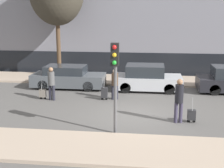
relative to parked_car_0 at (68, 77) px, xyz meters
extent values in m
plane|color=#565451|center=(4.26, -4.60, -0.63)|extent=(80.00, 80.00, 0.00)
cube|color=tan|center=(4.26, -8.35, -0.57)|extent=(28.00, 2.50, 0.12)
cube|color=tan|center=(4.26, 2.40, -0.57)|extent=(28.00, 3.00, 0.12)
cube|color=black|center=(4.26, 4.58, 0.17)|extent=(27.44, 0.06, 1.60)
cube|color=#4C5156|center=(0.04, 0.00, -0.14)|extent=(4.29, 1.75, 0.70)
cube|color=#23282D|center=(-0.13, 0.00, 0.46)|extent=(2.36, 1.54, 0.49)
cylinder|color=black|center=(1.37, -0.78, -0.33)|extent=(0.60, 0.18, 0.60)
cylinder|color=black|center=(1.37, 0.78, -0.33)|extent=(0.60, 0.18, 0.60)
cylinder|color=black|center=(-1.29, -0.78, -0.33)|extent=(0.60, 0.18, 0.60)
cylinder|color=black|center=(-1.29, 0.78, -0.33)|extent=(0.60, 0.18, 0.60)
cube|color=#B7BABF|center=(4.72, 0.02, -0.14)|extent=(3.91, 1.92, 0.70)
cube|color=#23282D|center=(4.57, 0.02, 0.53)|extent=(2.15, 1.69, 0.63)
cylinder|color=black|center=(5.94, -0.85, -0.33)|extent=(0.60, 0.18, 0.60)
cylinder|color=black|center=(5.94, 0.89, -0.33)|extent=(0.60, 0.18, 0.60)
cylinder|color=black|center=(3.51, -0.85, -0.33)|extent=(0.60, 0.18, 0.60)
cylinder|color=black|center=(3.51, 0.89, -0.33)|extent=(0.60, 0.18, 0.60)
cylinder|color=black|center=(8.39, -0.74, -0.33)|extent=(0.60, 0.18, 0.60)
cylinder|color=black|center=(8.39, 0.96, -0.33)|extent=(0.60, 0.18, 0.60)
cylinder|color=#23232D|center=(-0.22, -2.73, -0.23)|extent=(0.15, 0.15, 0.80)
cylinder|color=#23232D|center=(-0.03, -2.78, -0.23)|extent=(0.15, 0.15, 0.80)
cylinder|color=#4C4C4C|center=(-0.12, -2.75, 0.51)|extent=(0.34, 0.34, 0.69)
sphere|color=#936B4C|center=(-0.12, -2.75, 0.97)|extent=(0.22, 0.22, 0.22)
cube|color=slate|center=(-0.66, -2.63, -0.32)|extent=(0.32, 0.24, 0.39)
cylinder|color=black|center=(-0.77, -2.63, -0.57)|extent=(0.12, 0.03, 0.12)
cylinder|color=black|center=(-0.55, -2.63, -0.57)|extent=(0.12, 0.03, 0.12)
cylinder|color=gray|center=(-0.66, -2.70, 0.16)|extent=(0.02, 0.19, 0.53)
cylinder|color=#23232D|center=(2.98, -2.24, -0.26)|extent=(0.15, 0.15, 0.75)
cylinder|color=#23232D|center=(3.17, -2.18, -0.26)|extent=(0.15, 0.15, 0.75)
cylinder|color=#473323|center=(3.07, -2.21, 0.44)|extent=(0.34, 0.34, 0.65)
sphere|color=beige|center=(3.07, -2.21, 0.87)|extent=(0.21, 0.21, 0.21)
cube|color=#262628|center=(2.55, -2.37, -0.25)|extent=(0.32, 0.24, 0.53)
cylinder|color=black|center=(2.44, -2.37, -0.57)|extent=(0.12, 0.03, 0.12)
cylinder|color=black|center=(2.66, -2.37, -0.57)|extent=(0.12, 0.03, 0.12)
cylinder|color=gray|center=(2.55, -2.45, 0.29)|extent=(0.02, 0.19, 0.53)
cylinder|color=#383347|center=(6.15, -5.36, -0.21)|extent=(0.15, 0.15, 0.85)
cylinder|color=#383347|center=(5.95, -5.39, -0.21)|extent=(0.15, 0.15, 0.85)
cylinder|color=black|center=(6.05, -5.37, 0.59)|extent=(0.34, 0.34, 0.74)
sphere|color=#936B4C|center=(6.05, -5.37, 1.08)|extent=(0.24, 0.24, 0.24)
cube|color=#262628|center=(6.60, -5.29, -0.30)|extent=(0.32, 0.24, 0.41)
cylinder|color=black|center=(6.48, -5.29, -0.57)|extent=(0.12, 0.03, 0.12)
cylinder|color=black|center=(6.71, -5.29, -0.57)|extent=(0.12, 0.03, 0.12)
cylinder|color=gray|center=(6.60, -5.36, 0.18)|extent=(0.02, 0.19, 0.53)
cylinder|color=#515154|center=(3.63, -6.85, 1.06)|extent=(0.12, 0.12, 3.39)
cube|color=black|center=(3.63, -7.03, 2.36)|extent=(0.28, 0.24, 0.80)
sphere|color=red|center=(3.63, -7.18, 2.62)|extent=(0.15, 0.15, 0.15)
sphere|color=gold|center=(3.63, -7.18, 2.36)|extent=(0.15, 0.15, 0.15)
sphere|color=green|center=(3.63, -7.18, 2.09)|extent=(0.15, 0.15, 0.15)
torus|color=black|center=(4.91, 2.26, -0.15)|extent=(0.72, 0.06, 0.72)
torus|color=black|center=(3.86, 2.26, -0.15)|extent=(0.72, 0.06, 0.72)
cylinder|color=navy|center=(4.39, 2.26, 0.05)|extent=(1.00, 0.05, 0.05)
cylinder|color=navy|center=(4.20, 2.26, 0.25)|extent=(0.04, 0.04, 0.40)
cylinder|color=#4C3826|center=(-1.32, 2.68, 1.48)|extent=(0.28, 0.28, 3.98)
camera|label=1|loc=(4.87, -17.74, 3.78)|focal=50.00mm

